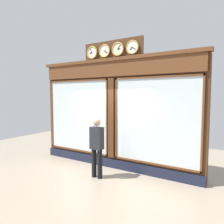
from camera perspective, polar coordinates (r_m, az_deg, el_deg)
The scene contains 3 objects.
ground_plane at distance 4.90m, azimuth -18.93°, elevation -23.86°, with size 14.00×14.00×0.00m, color gray.
shop_facade at distance 6.59m, azimuth 0.57°, elevation -0.21°, with size 5.68×0.42×4.01m.
pedestrian at distance 5.82m, azimuth -4.24°, elevation -9.16°, with size 0.36×0.23×1.69m.
Camera 1 is at (-3.35, 5.52, 2.32)m, focal length 32.91 mm.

